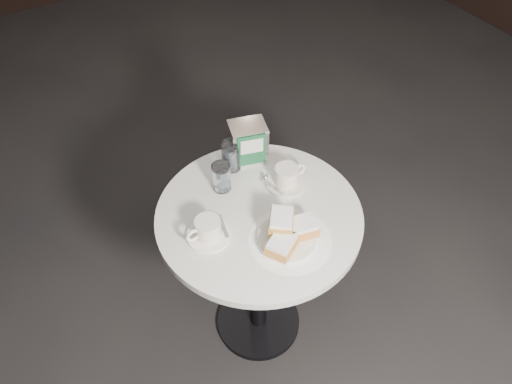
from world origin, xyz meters
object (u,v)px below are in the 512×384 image
at_px(coffee_cup_right, 287,177).
at_px(water_glass_left, 221,177).
at_px(napkin_dispenser, 248,142).
at_px(beignet_plate, 288,233).
at_px(cafe_table, 259,248).
at_px(water_glass_right, 231,156).
at_px(coffee_cup_left, 208,230).

xyz_separation_m(coffee_cup_right, water_glass_left, (-0.21, 0.10, 0.02)).
bearing_deg(water_glass_left, coffee_cup_right, -26.16).
bearing_deg(napkin_dispenser, water_glass_left, -135.24).
height_order(beignet_plate, napkin_dispenser, napkin_dispenser).
height_order(water_glass_left, napkin_dispenser, napkin_dispenser).
bearing_deg(beignet_plate, napkin_dispenser, 77.14).
bearing_deg(coffee_cup_right, napkin_dispenser, 104.75).
relative_size(cafe_table, napkin_dispenser, 4.85).
bearing_deg(water_glass_left, cafe_table, -73.65).
bearing_deg(coffee_cup_right, beignet_plate, -122.15).
xyz_separation_m(cafe_table, water_glass_right, (0.03, 0.24, 0.25)).
bearing_deg(water_glass_left, coffee_cup_left, -130.06).
distance_m(beignet_plate, coffee_cup_right, 0.25).
relative_size(beignet_plate, coffee_cup_left, 1.45).
distance_m(coffee_cup_left, napkin_dispenser, 0.40).
height_order(beignet_plate, coffee_cup_right, beignet_plate).
height_order(cafe_table, beignet_plate, beignet_plate).
relative_size(cafe_table, coffee_cup_left, 4.77).
xyz_separation_m(coffee_cup_right, water_glass_right, (-0.13, 0.17, 0.02)).
distance_m(beignet_plate, napkin_dispenser, 0.41).
xyz_separation_m(water_glass_left, water_glass_right, (0.08, 0.07, 0.00)).
bearing_deg(cafe_table, water_glass_left, 106.35).
height_order(beignet_plate, water_glass_right, water_glass_right).
bearing_deg(beignet_plate, coffee_cup_right, 57.10).
distance_m(cafe_table, water_glass_right, 0.35).
bearing_deg(cafe_table, beignet_plate, -83.14).
distance_m(coffee_cup_right, water_glass_left, 0.23).
bearing_deg(water_glass_right, beignet_plate, -91.90).
bearing_deg(beignet_plate, water_glass_right, 88.10).
distance_m(beignet_plate, water_glass_left, 0.32).
distance_m(coffee_cup_left, coffee_cup_right, 0.35).
xyz_separation_m(coffee_cup_left, coffee_cup_right, (0.35, 0.07, 0.00)).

